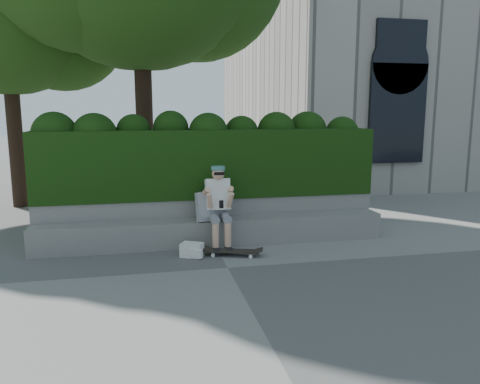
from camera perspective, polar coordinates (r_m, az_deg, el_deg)
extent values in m
plane|color=slate|center=(6.97, -1.53, -9.23)|extent=(80.00, 80.00, 0.00)
cube|color=gray|center=(8.09, -3.15, -4.87)|extent=(6.00, 0.45, 0.45)
cube|color=gray|center=(8.51, -3.66, -3.09)|extent=(6.00, 0.50, 0.75)
cube|color=black|center=(8.57, -3.95, 3.61)|extent=(6.00, 1.00, 1.20)
cylinder|color=black|center=(10.82, -11.50, 7.02)|extent=(0.38, 0.38, 3.56)
cylinder|color=black|center=(12.33, -25.62, 4.87)|extent=(0.34, 0.34, 2.82)
cube|color=slate|center=(7.97, -2.79, -2.61)|extent=(0.36, 0.26, 0.22)
cube|color=silver|center=(7.83, -2.73, -0.29)|extent=(0.40, 0.32, 0.55)
sphere|color=tan|center=(7.71, -2.67, 2.25)|extent=(0.21, 0.21, 0.21)
cylinder|color=#437C77|center=(7.72, -2.70, 2.93)|extent=(0.23, 0.23, 0.06)
cube|color=black|center=(7.51, -2.30, -1.51)|extent=(0.07, 0.02, 0.13)
cylinder|color=tan|center=(7.61, -2.99, -5.67)|extent=(0.11, 0.11, 0.47)
cylinder|color=tan|center=(7.64, -1.50, -5.59)|extent=(0.11, 0.11, 0.47)
cube|color=black|center=(7.61, -2.90, -7.20)|extent=(0.10, 0.26, 0.10)
cube|color=black|center=(7.64, -1.41, -7.12)|extent=(0.10, 0.26, 0.10)
cube|color=black|center=(7.50, -0.92, -7.19)|extent=(0.88, 0.47, 0.02)
cylinder|color=silver|center=(7.47, -3.30, -7.68)|extent=(0.07, 0.05, 0.06)
cylinder|color=silver|center=(7.64, -3.08, -7.27)|extent=(0.07, 0.05, 0.06)
cylinder|color=silver|center=(7.40, 1.31, -7.84)|extent=(0.07, 0.05, 0.06)
cylinder|color=silver|center=(7.57, 1.43, -7.43)|extent=(0.07, 0.05, 0.06)
cube|color=silver|center=(7.86, -4.10, -1.79)|extent=(0.36, 0.23, 0.49)
cube|color=silver|center=(7.50, -5.88, -7.03)|extent=(0.41, 0.37, 0.22)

